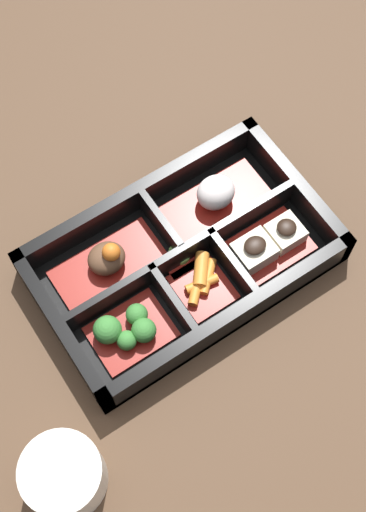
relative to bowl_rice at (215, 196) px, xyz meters
name	(u,v)px	position (x,y,z in m)	size (l,w,h in m)	color
ground_plane	(183,265)	(-0.07, -0.04, -0.03)	(3.00, 3.00, 0.00)	#4C3523
bento_base	(183,263)	(-0.07, -0.04, -0.02)	(0.33, 0.20, 0.01)	black
bento_rim	(183,257)	(-0.07, -0.04, 0.00)	(0.33, 0.20, 0.05)	black
bowl_stew	(108,260)	(-0.15, 0.00, 0.00)	(0.13, 0.06, 0.05)	maroon
bowl_rice	(215,196)	(0.00, 0.00, 0.00)	(0.13, 0.06, 0.04)	maroon
bowl_greens	(127,329)	(-0.17, -0.08, 0.00)	(0.09, 0.07, 0.04)	maroon
bowl_carrots	(201,283)	(-0.07, -0.08, -0.01)	(0.06, 0.07, 0.02)	maroon
bowl_tofu	(268,244)	(0.01, -0.08, 0.00)	(0.09, 0.07, 0.04)	maroon
bowl_pickles	(182,255)	(-0.07, -0.04, -0.01)	(0.04, 0.03, 0.01)	maroon
tea_cup	(64,476)	(-0.30, -0.18, 0.01)	(0.08, 0.08, 0.06)	beige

